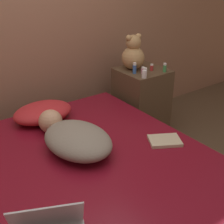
% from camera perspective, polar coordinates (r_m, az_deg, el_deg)
% --- Properties ---
extents(ground_plane, '(12.00, 12.00, 0.00)m').
position_cam_1_polar(ground_plane, '(2.35, -4.65, -19.37)').
color(ground_plane, brown).
extents(wall_back, '(8.00, 0.06, 2.60)m').
position_cam_1_polar(wall_back, '(2.85, -19.62, 17.00)').
color(wall_back, '#996B51').
rests_on(wall_back, ground_plane).
extents(bed, '(1.71, 1.96, 0.48)m').
position_cam_1_polar(bed, '(2.19, -4.87, -14.99)').
color(bed, '#4C331E').
rests_on(bed, ground_plane).
extents(nightstand, '(0.44, 0.45, 0.71)m').
position_cam_1_polar(nightstand, '(3.23, 5.35, 1.69)').
color(nightstand, brown).
rests_on(nightstand, ground_plane).
extents(pillow, '(0.49, 0.36, 0.14)m').
position_cam_1_polar(pillow, '(2.62, -12.52, -0.04)').
color(pillow, red).
rests_on(pillow, bed).
extents(person_lying, '(0.45, 0.74, 0.18)m').
position_cam_1_polar(person_lying, '(2.19, -6.91, -4.60)').
color(person_lying, gray).
rests_on(person_lying, bed).
extents(teddy_bear, '(0.22, 0.22, 0.34)m').
position_cam_1_polar(teddy_bear, '(3.07, 3.89, 10.50)').
color(teddy_bear, tan).
rests_on(teddy_bear, nightstand).
extents(bottle_pink, '(0.04, 0.04, 0.07)m').
position_cam_1_polar(bottle_pink, '(2.97, 5.71, 7.57)').
color(bottle_pink, pink).
rests_on(bottle_pink, nightstand).
extents(bottle_blue, '(0.03, 0.03, 0.11)m').
position_cam_1_polar(bottle_blue, '(2.97, 4.15, 7.98)').
color(bottle_blue, '#3866B2').
rests_on(bottle_blue, nightstand).
extents(bottle_red, '(0.03, 0.03, 0.07)m').
position_cam_1_polar(bottle_red, '(3.07, 7.27, 8.10)').
color(bottle_red, '#B72D2D').
rests_on(bottle_red, nightstand).
extents(bottle_clear, '(0.03, 0.03, 0.08)m').
position_cam_1_polar(bottle_clear, '(2.91, 6.09, 7.27)').
color(bottle_clear, silver).
rests_on(bottle_clear, nightstand).
extents(bottle_white, '(0.05, 0.05, 0.07)m').
position_cam_1_polar(bottle_white, '(2.86, 5.92, 6.88)').
color(bottle_white, white).
rests_on(bottle_white, nightstand).
extents(bottle_green, '(0.03, 0.03, 0.09)m').
position_cam_1_polar(bottle_green, '(3.05, 9.62, 8.00)').
color(bottle_green, '#3D8E4C').
rests_on(bottle_green, nightstand).
extents(book, '(0.28, 0.26, 0.02)m').
position_cam_1_polar(book, '(2.31, 9.61, -5.19)').
color(book, '#C6B793').
rests_on(book, bed).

